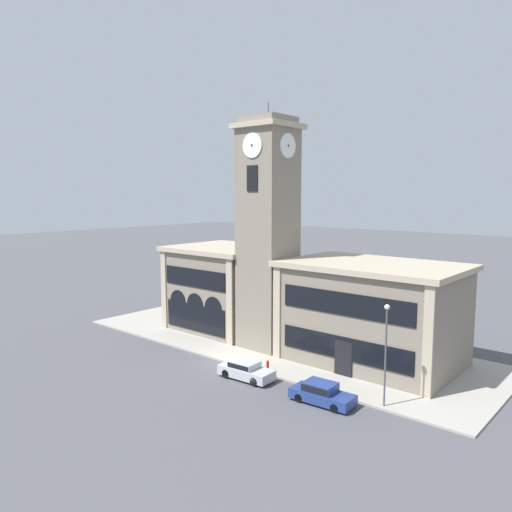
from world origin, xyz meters
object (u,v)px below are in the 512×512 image
parked_car_mid (321,393)px  fire_hydrant (268,366)px  street_lamp (386,341)px  parked_car_near (246,370)px

parked_car_mid → fire_hydrant: bearing=158.2°
street_lamp → fire_hydrant: (-9.95, 0.09, -3.95)m
parked_car_near → street_lamp: size_ratio=0.65×
street_lamp → fire_hydrant: 10.71m
street_lamp → fire_hydrant: size_ratio=7.84×
parked_car_near → street_lamp: (10.39, 2.04, 3.80)m
parked_car_near → parked_car_mid: 6.83m
street_lamp → parked_car_mid: bearing=-150.2°
parked_car_mid → fire_hydrant: 6.75m
parked_car_near → street_lamp: 11.25m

